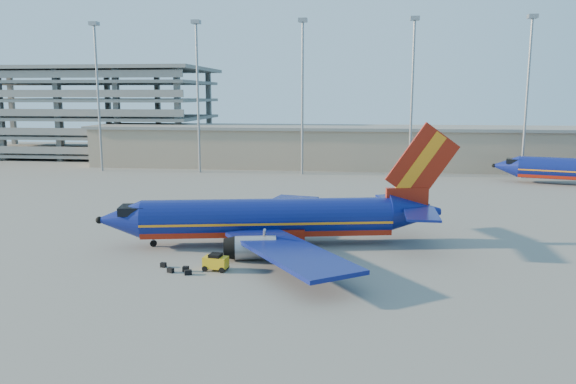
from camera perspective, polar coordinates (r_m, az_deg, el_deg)
name	(u,v)px	position (r m, az deg, el deg)	size (l,w,h in m)	color
ground	(306,233)	(61.35, 1.80, -4.22)	(220.00, 220.00, 0.00)	slate
terminal_building	(380,147)	(117.82, 9.34, 4.56)	(122.00, 16.00, 8.50)	tan
parking_garage	(85,108)	(149.46, -19.90, 8.05)	(62.00, 32.00, 21.40)	slate
light_mast_row	(357,80)	(105.29, 7.01, 11.22)	(101.60, 1.60, 28.65)	gray
aircraft_main	(276,219)	(56.28, -1.26, -2.77)	(35.81, 34.12, 12.23)	navy
baggage_tug	(216,262)	(48.87, -7.36, -7.04)	(2.21, 1.51, 1.48)	gold
luggage_pile	(178,269)	(49.22, -11.12, -7.71)	(3.39, 2.25, 0.44)	black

